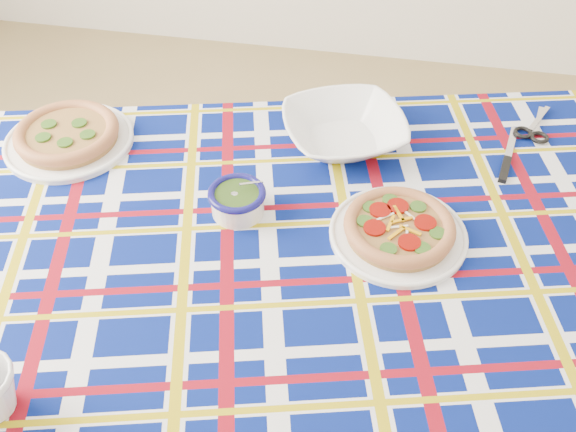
% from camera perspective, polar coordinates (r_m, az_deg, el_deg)
% --- Properties ---
extents(dining_table, '(1.67, 1.26, 0.70)m').
position_cam_1_polar(dining_table, '(1.28, 1.83, -4.50)').
color(dining_table, brown).
rests_on(dining_table, floor).
extents(tablecloth, '(1.70, 1.30, 0.10)m').
position_cam_1_polar(tablecloth, '(1.26, 1.85, -3.82)').
color(tablecloth, '#051461').
rests_on(tablecloth, dining_table).
extents(main_focaccia_plate, '(0.31, 0.31, 0.05)m').
position_cam_1_polar(main_focaccia_plate, '(1.23, 9.86, -0.99)').
color(main_focaccia_plate, olive).
rests_on(main_focaccia_plate, tablecloth).
extents(pesto_bowl, '(0.13, 0.13, 0.07)m').
position_cam_1_polar(pesto_bowl, '(1.26, -4.53, 1.52)').
color(pesto_bowl, '#1E350E').
rests_on(pesto_bowl, tablecloth).
extents(serving_bowl, '(0.35, 0.35, 0.07)m').
position_cam_1_polar(serving_bowl, '(1.44, 5.00, 7.63)').
color(serving_bowl, white).
rests_on(serving_bowl, tablecloth).
extents(second_focaccia_plate, '(0.38, 0.38, 0.05)m').
position_cam_1_polar(second_focaccia_plate, '(1.51, -19.05, 6.91)').
color(second_focaccia_plate, olive).
rests_on(second_focaccia_plate, tablecloth).
extents(table_knife, '(0.06, 0.22, 0.01)m').
position_cam_1_polar(table_knife, '(1.52, 19.22, 6.08)').
color(table_knife, silver).
rests_on(table_knife, tablecloth).
extents(kitchen_scissors, '(0.14, 0.19, 0.01)m').
position_cam_1_polar(kitchen_scissors, '(1.62, 21.39, 8.02)').
color(kitchen_scissors, silver).
rests_on(kitchen_scissors, tablecloth).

